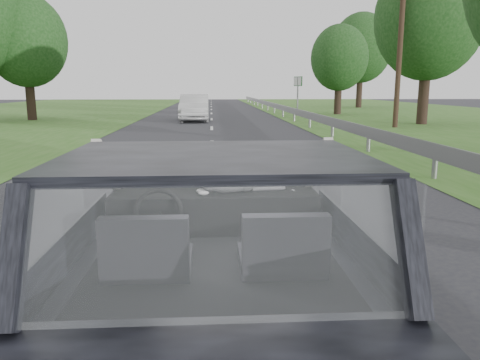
{
  "coord_description": "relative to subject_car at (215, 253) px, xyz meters",
  "views": [
    {
      "loc": [
        -0.02,
        -2.92,
        1.8
      ],
      "look_at": [
        0.2,
        0.56,
        1.1
      ],
      "focal_mm": 35.0,
      "sensor_mm": 36.0,
      "label": 1
    }
  ],
  "objects": [
    {
      "name": "steering_wheel",
      "position": [
        -0.4,
        0.33,
        0.2
      ],
      "size": [
        0.36,
        0.36,
        0.04
      ],
      "primitive_type": "torus",
      "color": "black",
      "rests_on": "dashboard"
    },
    {
      "name": "cat",
      "position": [
        0.11,
        0.59,
        0.35
      ],
      "size": [
        0.57,
        0.29,
        0.24
      ],
      "primitive_type": "ellipsoid",
      "rotation": [
        0.0,
        0.0,
        0.23
      ],
      "color": "gray",
      "rests_on": "dashboard"
    },
    {
      "name": "tree_1",
      "position": [
        10.42,
        19.81,
        3.16
      ],
      "size": [
        6.37,
        6.37,
        7.77
      ],
      "primitive_type": null,
      "rotation": [
        0.0,
        0.0,
        -0.29
      ],
      "color": "#10330F",
      "rests_on": "ground"
    },
    {
      "name": "other_car",
      "position": [
        -0.92,
        22.93,
        -0.01
      ],
      "size": [
        1.74,
        4.37,
        1.43
      ],
      "primitive_type": "imported",
      "rotation": [
        0.0,
        0.0,
        0.0
      ],
      "color": "silver",
      "rests_on": "ground"
    },
    {
      "name": "utility_pole",
      "position": [
        8.33,
        17.95,
        2.85
      ],
      "size": [
        0.28,
        0.28,
        7.15
      ],
      "primitive_type": "cylinder",
      "rotation": [
        0.0,
        0.0,
        0.24
      ],
      "color": "black",
      "rests_on": "ground"
    },
    {
      "name": "tree_2",
      "position": [
        8.55,
        28.68,
        2.15
      ],
      "size": [
        4.83,
        4.83,
        5.75
      ],
      "primitive_type": null,
      "rotation": [
        0.0,
        0.0,
        -0.34
      ],
      "color": "#10330F",
      "rests_on": "ground"
    },
    {
      "name": "tree_3",
      "position": [
        13.35,
        39.23,
        3.31
      ],
      "size": [
        6.88,
        6.88,
        8.07
      ],
      "primitive_type": null,
      "rotation": [
        0.0,
        0.0,
        0.37
      ],
      "color": "#10330F",
      "rests_on": "ground"
    },
    {
      "name": "dashboard",
      "position": [
        0.0,
        0.62,
        0.12
      ],
      "size": [
        1.58,
        0.45,
        0.3
      ],
      "primitive_type": "cube",
      "color": "black",
      "rests_on": "subject_car"
    },
    {
      "name": "highway_sign",
      "position": [
        5.49,
        26.98,
        0.51
      ],
      "size": [
        0.43,
        0.96,
        2.47
      ],
      "primitive_type": "cube",
      "rotation": [
        0.0,
        0.0,
        0.35
      ],
      "color": "#1A6C28",
      "rests_on": "ground"
    },
    {
      "name": "ground",
      "position": [
        0.0,
        0.0,
        -0.72
      ],
      "size": [
        140.0,
        140.0,
        0.0
      ],
      "primitive_type": "plane",
      "color": "#38383A",
      "rests_on": "ground"
    },
    {
      "name": "driver_seat",
      "position": [
        -0.4,
        -0.29,
        0.16
      ],
      "size": [
        0.5,
        0.72,
        0.42
      ],
      "primitive_type": "cube",
      "color": "black",
      "rests_on": "subject_car"
    },
    {
      "name": "subject_car",
      "position": [
        0.0,
        0.0,
        0.0
      ],
      "size": [
        1.8,
        4.0,
        1.45
      ],
      "primitive_type": "cube",
      "color": "black",
      "rests_on": "ground"
    },
    {
      "name": "passenger_seat",
      "position": [
        0.4,
        -0.29,
        0.16
      ],
      "size": [
        0.5,
        0.72,
        0.42
      ],
      "primitive_type": "cube",
      "color": "black",
      "rests_on": "subject_car"
    },
    {
      "name": "tree_6",
      "position": [
        -10.02,
        24.06,
        2.57
      ],
      "size": [
        4.94,
        4.94,
        6.59
      ],
      "primitive_type": null,
      "rotation": [
        0.0,
        0.0,
        -0.15
      ],
      "color": "#10330F",
      "rests_on": "ground"
    },
    {
      "name": "guardrail",
      "position": [
        4.3,
        10.0,
        -0.15
      ],
      "size": [
        0.05,
        90.0,
        0.32
      ],
      "primitive_type": "cube",
      "color": "gray",
      "rests_on": "ground"
    }
  ]
}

